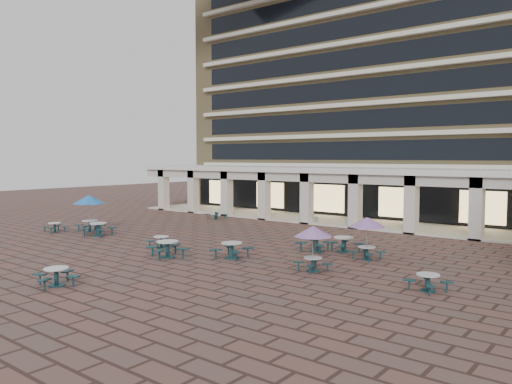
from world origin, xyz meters
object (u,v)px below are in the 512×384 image
(planter_left, at_px, (308,216))
(planter_right, at_px, (357,221))
(picnic_table_0, at_px, (98,228))
(picnic_table_1, at_px, (56,275))
(picnic_table_2, at_px, (168,248))

(planter_left, relative_size, planter_right, 1.00)
(picnic_table_0, relative_size, planter_right, 1.53)
(picnic_table_1, relative_size, picnic_table_2, 0.84)
(picnic_table_1, bearing_deg, picnic_table_2, 116.63)
(picnic_table_0, height_order, picnic_table_1, picnic_table_0)
(planter_left, xyz_separation_m, planter_right, (4.27, 0.00, -0.07))
(picnic_table_1, distance_m, picnic_table_2, 6.76)
(picnic_table_2, distance_m, planter_right, 16.49)
(picnic_table_0, distance_m, picnic_table_1, 13.21)
(picnic_table_0, bearing_deg, picnic_table_1, -59.43)
(planter_right, bearing_deg, planter_left, 180.00)
(picnic_table_0, xyz_separation_m, picnic_table_2, (9.10, -1.96, -0.00))
(picnic_table_0, bearing_deg, planter_right, 32.45)
(picnic_table_1, xyz_separation_m, planter_right, (1.69, 23.00, 0.02))
(picnic_table_0, xyz_separation_m, planter_right, (11.66, 14.33, -0.05))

